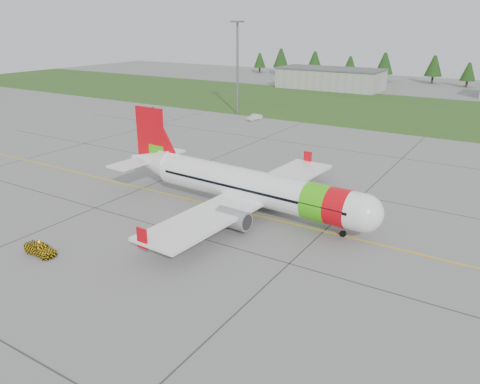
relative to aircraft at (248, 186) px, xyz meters
The scene contains 9 objects.
ground 9.10m from the aircraft, 93.58° to the right, with size 320.00×320.00×0.00m, color gray.
aircraft is the anchor object (origin of this frame).
follow_me_car 22.11m from the aircraft, 119.59° to the right, with size 1.42×1.21×3.54m, color yellow.
service_van 51.99m from the aircraft, 119.44° to the left, with size 1.35×1.28×3.87m, color silver.
grass_strip 73.48m from the aircraft, 90.42° to the left, with size 320.00×50.00×0.03m, color #30561E.
taxi_guideline 3.07m from the aircraft, 132.63° to the right, with size 120.00×0.25×0.02m, color gold.
hangar_west 105.91m from the aircraft, 106.76° to the left, with size 32.00×14.00×6.00m, color #A8A8A3.
floodlight_mast 59.58m from the aircraft, 123.36° to the left, with size 0.50×0.50×20.00m, color slate.
treeline 129.43m from the aircraft, 90.24° to the left, with size 160.00×8.00×10.00m, color #1C3F14, non-canonical shape.
Camera 1 is at (25.80, -33.70, 20.40)m, focal length 35.00 mm.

